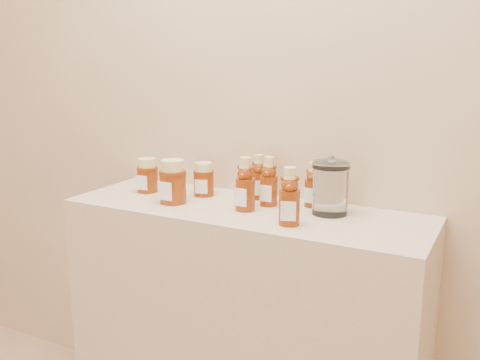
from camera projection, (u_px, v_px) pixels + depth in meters
The scene contains 11 objects.
wall_back at pixel (271, 66), 1.81m from camera, with size 3.50×0.02×2.70m, color tan.
display_table at pixel (244, 333), 1.84m from camera, with size 1.20×0.40×0.90m, color #C2AA8E.
bear_bottle_back_left at pixel (259, 174), 1.84m from camera, with size 0.06×0.06×0.17m, color #652208, non-canonical shape.
bear_bottle_back_mid at pixel (269, 178), 1.76m from camera, with size 0.06×0.06×0.19m, color #652208, non-canonical shape.
bear_bottle_back_right at pixel (313, 182), 1.74m from camera, with size 0.06×0.06×0.17m, color #652208, non-canonical shape.
bear_bottle_front_left at pixel (245, 181), 1.70m from camera, with size 0.07×0.07×0.20m, color #652208, non-canonical shape.
bear_bottle_front_right at pixel (290, 192), 1.55m from camera, with size 0.07×0.07×0.19m, color #652208, non-canonical shape.
honey_jar_left at pixel (148, 175), 1.94m from camera, with size 0.08×0.08×0.12m, color #652208, non-canonical shape.
honey_jar_back at pixel (204, 179), 1.89m from camera, with size 0.08×0.08×0.12m, color #652208, non-canonical shape.
honey_jar_front at pixel (173, 181), 1.79m from camera, with size 0.09×0.09×0.15m, color #652208, non-canonical shape.
glass_canister at pixel (330, 186), 1.66m from camera, with size 0.12×0.12×0.18m, color white, non-canonical shape.
Camera 1 is at (0.77, 0.06, 1.38)m, focal length 40.00 mm.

